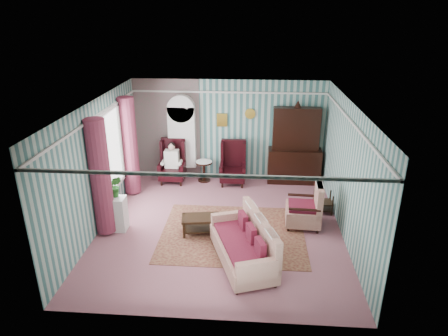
# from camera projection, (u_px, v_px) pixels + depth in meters

# --- Properties ---
(floor) EXTENTS (6.00, 6.00, 0.00)m
(floor) POSITION_uv_depth(u_px,v_px,m) (221.00, 226.00, 9.31)
(floor) COLOR #915458
(floor) RESTS_ON ground
(room_shell) EXTENTS (5.53, 6.02, 2.91)m
(room_shell) POSITION_uv_depth(u_px,v_px,m) (193.00, 142.00, 8.76)
(room_shell) COLOR #3B6B68
(room_shell) RESTS_ON ground
(bookcase) EXTENTS (0.80, 0.28, 2.24)m
(bookcase) POSITION_uv_depth(u_px,v_px,m) (182.00, 141.00, 11.61)
(bookcase) COLOR silver
(bookcase) RESTS_ON floor
(dresser_hutch) EXTENTS (1.50, 0.56, 2.36)m
(dresser_hutch) POSITION_uv_depth(u_px,v_px,m) (295.00, 143.00, 11.25)
(dresser_hutch) COLOR black
(dresser_hutch) RESTS_ON floor
(wingback_left) EXTENTS (0.76, 0.80, 1.25)m
(wingback_left) POSITION_uv_depth(u_px,v_px,m) (172.00, 162.00, 11.45)
(wingback_left) COLOR black
(wingback_left) RESTS_ON floor
(wingback_right) EXTENTS (0.76, 0.80, 1.25)m
(wingback_right) POSITION_uv_depth(u_px,v_px,m) (233.00, 164.00, 11.33)
(wingback_right) COLOR black
(wingback_right) RESTS_ON floor
(seated_woman) EXTENTS (0.44, 0.40, 1.18)m
(seated_woman) POSITION_uv_depth(u_px,v_px,m) (172.00, 163.00, 11.46)
(seated_woman) COLOR silver
(seated_woman) RESTS_ON floor
(round_side_table) EXTENTS (0.50, 0.50, 0.60)m
(round_side_table) POSITION_uv_depth(u_px,v_px,m) (204.00, 171.00, 11.65)
(round_side_table) COLOR black
(round_side_table) RESTS_ON floor
(nest_table) EXTENTS (0.45, 0.38, 0.54)m
(nest_table) POSITION_uv_depth(u_px,v_px,m) (323.00, 202.00, 9.87)
(nest_table) COLOR black
(nest_table) RESTS_ON floor
(plant_stand) EXTENTS (0.55, 0.35, 0.80)m
(plant_stand) POSITION_uv_depth(u_px,v_px,m) (114.00, 214.00, 9.04)
(plant_stand) COLOR white
(plant_stand) RESTS_ON floor
(rug) EXTENTS (3.20, 2.60, 0.01)m
(rug) POSITION_uv_depth(u_px,v_px,m) (233.00, 233.00, 9.01)
(rug) COLOR #531B20
(rug) RESTS_ON floor
(sofa) EXTENTS (1.64, 2.21, 1.01)m
(sofa) POSITION_uv_depth(u_px,v_px,m) (242.00, 241.00, 7.79)
(sofa) COLOR beige
(sofa) RESTS_ON floor
(floral_armchair) EXTENTS (0.76, 0.91, 1.05)m
(floral_armchair) POSITION_uv_depth(u_px,v_px,m) (304.00, 205.00, 9.16)
(floral_armchair) COLOR beige
(floral_armchair) RESTS_ON floor
(coffee_table) EXTENTS (0.89, 0.59, 0.42)m
(coffee_table) POSITION_uv_depth(u_px,v_px,m) (201.00, 225.00, 8.94)
(coffee_table) COLOR black
(coffee_table) RESTS_ON floor
(potted_plant_a) EXTENTS (0.38, 0.33, 0.40)m
(potted_plant_a) POSITION_uv_depth(u_px,v_px,m) (105.00, 191.00, 8.75)
(potted_plant_a) COLOR #1D531A
(potted_plant_a) RESTS_ON plant_stand
(potted_plant_b) EXTENTS (0.30, 0.26, 0.50)m
(potted_plant_b) POSITION_uv_depth(u_px,v_px,m) (115.00, 186.00, 8.86)
(potted_plant_b) COLOR #19511D
(potted_plant_b) RESTS_ON plant_stand
(potted_plant_c) EXTENTS (0.21, 0.21, 0.35)m
(potted_plant_c) POSITION_uv_depth(u_px,v_px,m) (111.00, 189.00, 8.93)
(potted_plant_c) COLOR #264E18
(potted_plant_c) RESTS_ON plant_stand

